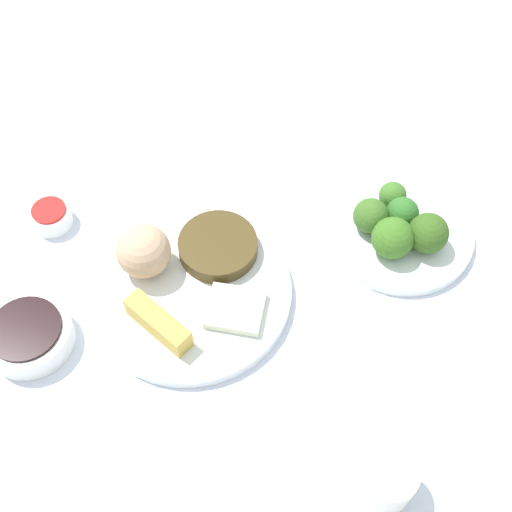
# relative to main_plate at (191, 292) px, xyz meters

# --- Properties ---
(tabletop) EXTENTS (2.20, 2.20, 0.02)m
(tabletop) POSITION_rel_main_plate_xyz_m (-0.02, 0.01, -0.02)
(tabletop) COLOR silver
(tabletop) RESTS_ON ground
(main_plate) EXTENTS (0.26, 0.26, 0.02)m
(main_plate) POSITION_rel_main_plate_xyz_m (0.00, 0.00, 0.00)
(main_plate) COLOR white
(main_plate) RESTS_ON tabletop
(rice_scoop) EXTENTS (0.07, 0.07, 0.07)m
(rice_scoop) POSITION_rel_main_plate_xyz_m (-0.05, -0.05, 0.04)
(rice_scoop) COLOR tan
(rice_scoop) RESTS_ON main_plate
(spring_roll) EXTENTS (0.09, 0.07, 0.03)m
(spring_roll) POSITION_rel_main_plate_xyz_m (0.05, -0.05, 0.02)
(spring_roll) COLOR gold
(spring_roll) RESTS_ON main_plate
(crab_rangoon_wonton) EXTENTS (0.09, 0.09, 0.01)m
(crab_rangoon_wonton) POSITION_rel_main_plate_xyz_m (0.05, 0.05, 0.01)
(crab_rangoon_wonton) COLOR beige
(crab_rangoon_wonton) RESTS_ON main_plate
(stir_fry_heap) EXTENTS (0.10, 0.10, 0.02)m
(stir_fry_heap) POSITION_rel_main_plate_xyz_m (-0.05, 0.05, 0.02)
(stir_fry_heap) COLOR #453516
(stir_fry_heap) RESTS_ON main_plate
(broccoli_plate) EXTENTS (0.20, 0.20, 0.01)m
(broccoli_plate) POSITION_rel_main_plate_xyz_m (-0.01, 0.29, -0.00)
(broccoli_plate) COLOR white
(broccoli_plate) RESTS_ON tabletop
(broccoli_floret_0) EXTENTS (0.04, 0.04, 0.04)m
(broccoli_floret_0) POSITION_rel_main_plate_xyz_m (-0.02, 0.30, 0.03)
(broccoli_floret_0) COLOR #2E6726
(broccoli_floret_0) RESTS_ON broccoli_plate
(broccoli_floret_1) EXTENTS (0.06, 0.06, 0.06)m
(broccoli_floret_1) POSITION_rel_main_plate_xyz_m (0.01, 0.26, 0.03)
(broccoli_floret_1) COLOR #3D6E21
(broccoli_floret_1) RESTS_ON broccoli_plate
(broccoli_floret_2) EXTENTS (0.05, 0.05, 0.05)m
(broccoli_floret_2) POSITION_rel_main_plate_xyz_m (0.02, 0.31, 0.03)
(broccoli_floret_2) COLOR #365B1C
(broccoli_floret_2) RESTS_ON broccoli_plate
(broccoli_floret_4) EXTENTS (0.05, 0.05, 0.05)m
(broccoli_floret_4) POSITION_rel_main_plate_xyz_m (-0.03, 0.25, 0.03)
(broccoli_floret_4) COLOR #3C6523
(broccoli_floret_4) RESTS_ON broccoli_plate
(broccoli_floret_6) EXTENTS (0.04, 0.04, 0.04)m
(broccoli_floret_6) POSITION_rel_main_plate_xyz_m (-0.06, 0.30, 0.02)
(broccoli_floret_6) COLOR #3D6F26
(broccoli_floret_6) RESTS_ON broccoli_plate
(soy_sauce_bowl) EXTENTS (0.11, 0.11, 0.03)m
(soy_sauce_bowl) POSITION_rel_main_plate_xyz_m (0.01, -0.20, 0.01)
(soy_sauce_bowl) COLOR white
(soy_sauce_bowl) RESTS_ON tabletop
(soy_sauce_bowl_liquid) EXTENTS (0.09, 0.09, 0.00)m
(soy_sauce_bowl_liquid) POSITION_rel_main_plate_xyz_m (0.01, -0.20, 0.02)
(soy_sauce_bowl_liquid) COLOR black
(soy_sauce_bowl_liquid) RESTS_ON soy_sauce_bowl
(sauce_ramekin_sweet_and_sour) EXTENTS (0.06, 0.06, 0.03)m
(sauce_ramekin_sweet_and_sour) POSITION_rel_main_plate_xyz_m (-0.17, -0.16, 0.00)
(sauce_ramekin_sweet_and_sour) COLOR white
(sauce_ramekin_sweet_and_sour) RESTS_ON tabletop
(sauce_ramekin_sweet_and_sour_liquid) EXTENTS (0.05, 0.05, 0.00)m
(sauce_ramekin_sweet_and_sour_liquid) POSITION_rel_main_plate_xyz_m (-0.17, -0.16, 0.02)
(sauce_ramekin_sweet_and_sour_liquid) COLOR red
(sauce_ramekin_sweet_and_sour_liquid) RESTS_ON sauce_ramekin_sweet_and_sour
(teacup) EXTENTS (0.06, 0.06, 0.06)m
(teacup) POSITION_rel_main_plate_xyz_m (0.29, 0.14, 0.02)
(teacup) COLOR white
(teacup) RESTS_ON tabletop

